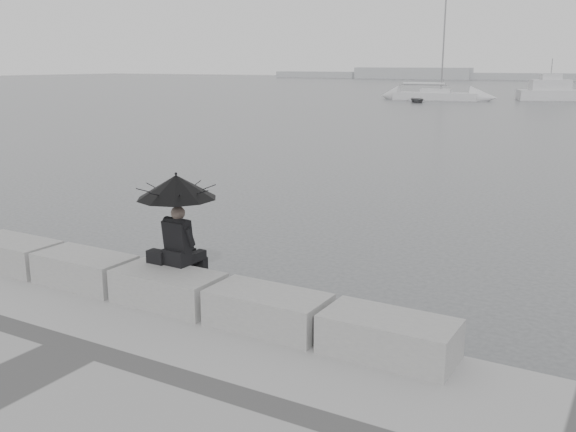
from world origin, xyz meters
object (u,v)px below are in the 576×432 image
Objects in this scene: sailboat_left at (436,95)px; dinghy at (417,100)px; seated_person at (176,198)px; motor_cruiser at (557,92)px.

sailboat_left is 4.39× the size of dinghy.
dinghy is at bearing 107.83° from seated_person.
dinghy is (-11.86, -11.18, -0.64)m from motor_cruiser.
motor_cruiser is at bearing 14.27° from dinghy.
sailboat_left reaches higher than dinghy.
sailboat_left reaches higher than motor_cruiser.
dinghy is at bearing -158.48° from motor_cruiser.
sailboat_left is at bearing 106.32° from seated_person.
motor_cruiser is at bearing 95.68° from seated_person.
seated_person is 0.16× the size of motor_cruiser.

